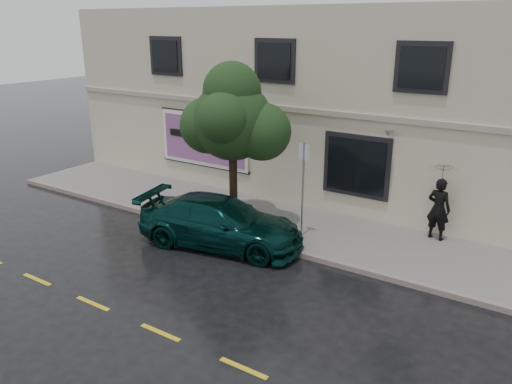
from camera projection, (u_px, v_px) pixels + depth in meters
The scene contains 12 objects.
ground at pixel (187, 251), 14.83m from camera, with size 90.00×90.00×0.00m, color black.
sidewalk at pixel (248, 215), 17.39m from camera, with size 20.00×3.50×0.15m, color gray.
curb at pixel (218, 232), 15.99m from camera, with size 20.00×0.18×0.16m, color gray.
road_marking at pixel (93, 303), 12.04m from camera, with size 19.00×0.12×0.01m, color gold.
building at pixel (324, 97), 20.86m from camera, with size 20.00×8.12×7.00m.
billboard at pixel (204, 140), 19.72m from camera, with size 4.30×0.16×2.20m.
car at pixel (221, 222), 15.01m from camera, with size 2.24×5.07×1.48m, color #072C27.
pedestrian at pixel (439, 209), 15.03m from camera, with size 0.70×0.46×1.93m, color black.
umbrella at pixel (444, 167), 14.62m from camera, with size 0.93×0.93×0.68m, color black.
street_tree at pixel (232, 121), 15.43m from camera, with size 2.49×2.49×4.66m.
fire_hydrant at pixel (192, 204), 17.05m from camera, with size 0.35×0.32×0.84m.
sign_pole at pixel (303, 182), 15.01m from camera, with size 0.36×0.06×2.95m.
Camera 1 is at (9.02, -10.22, 6.42)m, focal length 35.00 mm.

